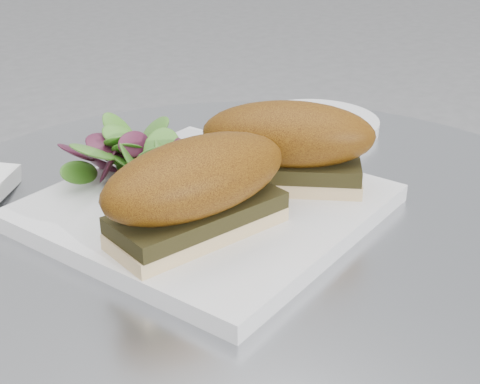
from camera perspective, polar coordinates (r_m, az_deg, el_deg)
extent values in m
cylinder|color=#A9ACB0|center=(0.59, 1.39, -3.77)|extent=(0.70, 0.70, 0.02)
cube|color=silver|center=(0.60, -2.82, -1.22)|extent=(0.32, 0.32, 0.02)
cube|color=#DBC889|center=(0.54, -3.56, -3.01)|extent=(0.14, 0.06, 0.01)
cube|color=black|center=(0.53, -3.60, -1.74)|extent=(0.14, 0.06, 0.01)
ellipsoid|color=#6A400A|center=(0.52, -3.70, 1.30)|extent=(0.17, 0.08, 0.06)
cube|color=#DBC889|center=(0.62, 4.03, 1.09)|extent=(0.13, 0.13, 0.01)
cube|color=black|center=(0.62, 4.07, 2.23)|extent=(0.13, 0.13, 0.01)
ellipsoid|color=#6A400A|center=(0.60, 4.16, 4.93)|extent=(0.16, 0.16, 0.06)
cylinder|color=silver|center=(0.81, 6.33, 5.78)|extent=(0.15, 0.15, 0.01)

